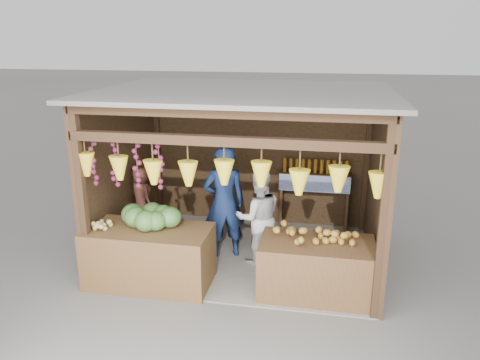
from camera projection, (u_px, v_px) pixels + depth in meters
The scene contains 12 objects.
ground at pixel (244, 255), 7.62m from camera, with size 80.00×80.00×0.00m, color #514F49.
stall_structure at pixel (242, 156), 7.09m from camera, with size 4.30×3.30×2.66m.
back_shelf at pixel (315, 184), 8.38m from camera, with size 1.25×0.32×1.32m.
counter_left at pixel (150, 256), 6.63m from camera, with size 1.75×0.85×0.84m, color #50371A.
counter_right at pixel (316, 269), 6.34m from camera, with size 1.53×0.85×0.78m, color #472B17.
stool at pixel (144, 234), 8.02m from camera, with size 0.36×0.36×0.33m, color black.
man_standing at pixel (224, 203), 7.32m from camera, with size 0.66×0.44×1.82m, color #132248.
woman_standing at pixel (259, 217), 7.16m from camera, with size 0.73×0.57×1.50m, color beige.
vendor_seated at pixel (141, 196), 7.82m from camera, with size 0.50×0.33×1.03m, color #542C21.
melon_pile at pixel (149, 216), 6.54m from camera, with size 1.00×0.50×0.32m, color #164412, non-canonical shape.
tanfruit_pile at pixel (102, 223), 6.53m from camera, with size 0.34×0.40×0.13m, color #9E8349, non-canonical shape.
mango_pile at pixel (320, 234), 6.21m from camera, with size 1.40×0.64×0.22m, color #B54818, non-canonical shape.
Camera 1 is at (1.23, -6.81, 3.41)m, focal length 35.00 mm.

